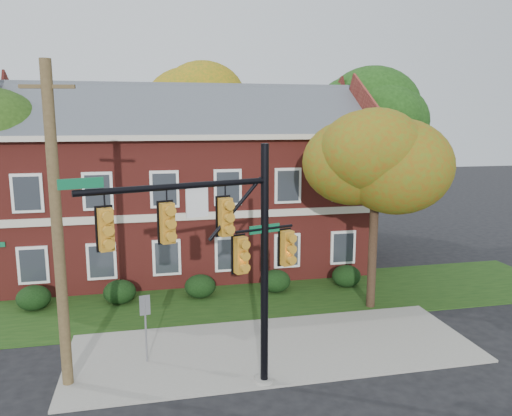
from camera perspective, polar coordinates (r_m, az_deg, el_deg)
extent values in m
plane|color=black|center=(17.26, 2.98, -17.24)|extent=(120.00, 120.00, 0.00)
cube|color=gray|center=(18.11, 2.12, -15.72)|extent=(14.00, 5.00, 0.08)
cube|color=#193811|center=(22.61, -1.06, -10.36)|extent=(30.00, 6.00, 0.04)
cube|color=maroon|center=(27.22, -7.68, 0.67)|extent=(18.00, 8.00, 7.00)
cube|color=beige|center=(26.87, -7.86, 8.31)|extent=(18.80, 8.80, 0.24)
cube|color=beige|center=(23.27, -6.87, -0.92)|extent=(18.00, 0.12, 0.35)
ellipsoid|color=black|center=(23.25, -24.07, -9.36)|extent=(1.40, 1.26, 1.05)
ellipsoid|color=black|center=(22.77, -15.32, -9.23)|extent=(1.40, 1.26, 1.05)
ellipsoid|color=black|center=(22.82, -6.40, -8.88)|extent=(1.40, 1.26, 1.05)
ellipsoid|color=black|center=(23.40, 2.24, -8.33)|extent=(1.40, 1.26, 1.05)
ellipsoid|color=black|center=(24.47, 10.28, -7.66)|extent=(1.40, 1.26, 1.05)
cylinder|color=black|center=(21.46, 13.22, -3.76)|extent=(0.36, 0.36, 5.76)
ellipsoid|color=#983F0D|center=(20.91, 13.62, 5.87)|extent=(4.25, 4.25, 3.60)
ellipsoid|color=#983F0D|center=(20.82, 15.70, 7.41)|extent=(3.50, 3.50, 3.00)
cylinder|color=black|center=(31.02, 12.87, 1.70)|extent=(0.36, 0.36, 7.04)
ellipsoid|color=#15330E|center=(30.70, 13.19, 9.85)|extent=(5.95, 5.95, 5.04)
ellipsoid|color=#15330E|center=(30.62, 15.17, 10.89)|extent=(4.90, 4.90, 4.20)
cylinder|color=black|center=(35.15, -7.12, 3.38)|extent=(0.36, 0.36, 7.68)
ellipsoid|color=orange|center=(34.92, -7.30, 11.22)|extent=(6.46, 6.46, 5.47)
ellipsoid|color=orange|center=(34.47, -5.63, 12.27)|extent=(5.32, 5.32, 4.56)
cylinder|color=gray|center=(16.04, 0.94, -19.17)|extent=(0.58, 0.58, 0.17)
cylinder|color=black|center=(14.63, 0.98, -6.96)|extent=(0.29, 0.29, 7.27)
cylinder|color=black|center=(12.97, -8.92, 2.45)|extent=(5.00, 1.71, 0.17)
cylinder|color=black|center=(14.33, 0.99, -2.39)|extent=(1.81, 0.64, 0.08)
cube|color=#BD7E1E|center=(12.61, -16.77, -2.40)|extent=(0.53, 0.43, 1.20)
cube|color=#BD7E1E|center=(13.02, -10.08, -1.72)|extent=(0.53, 0.43, 1.20)
cube|color=#BD7E1E|center=(13.65, -3.51, -1.04)|extent=(0.53, 0.43, 1.20)
cube|color=silver|center=(13.23, -6.76, 0.61)|extent=(0.61, 0.23, 0.78)
cube|color=#0C5F37|center=(12.31, -19.40, 2.66)|extent=(1.00, 0.35, 0.25)
cube|color=#BD7E1E|center=(14.12, -1.75, -5.41)|extent=(0.53, 0.43, 1.20)
cube|color=#BD7E1E|center=(14.89, 3.57, -4.60)|extent=(0.53, 0.43, 1.20)
cube|color=#0C5F37|center=(14.33, 0.99, -2.39)|extent=(0.95, 0.33, 0.24)
cylinder|color=#4D3E24|center=(15.33, -21.75, -2.50)|extent=(0.36, 0.36, 9.55)
cube|color=#4D3E24|center=(15.02, -22.78, 12.68)|extent=(1.49, 0.31, 0.11)
cylinder|color=slate|center=(17.07, -12.48, -13.46)|extent=(0.07, 0.07, 2.34)
cube|color=slate|center=(16.76, -12.59, -10.80)|extent=(0.34, 0.10, 0.66)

